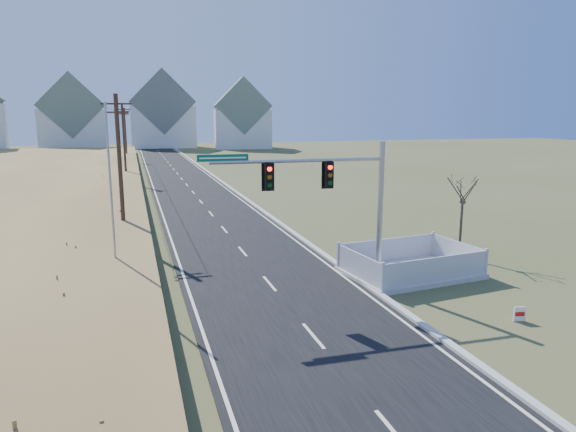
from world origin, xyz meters
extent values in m
plane|color=#444B24|center=(0.00, 0.00, 0.00)|extent=(260.00, 260.00, 0.00)
cube|color=black|center=(0.00, 50.00, 0.03)|extent=(8.00, 180.00, 0.06)
cube|color=#B2AFA8|center=(4.15, 50.00, 0.09)|extent=(0.30, 180.00, 0.18)
cylinder|color=#422D1E|center=(-6.50, 15.00, 4.50)|extent=(0.26, 0.26, 9.00)
cube|color=#422D1E|center=(-6.50, 15.00, 8.40)|extent=(1.80, 0.10, 0.10)
cube|color=#422D1E|center=(-6.50, 15.00, 7.90)|extent=(1.40, 0.10, 0.10)
cylinder|color=#422D1E|center=(-6.50, 45.00, 4.50)|extent=(0.26, 0.26, 9.00)
cube|color=#422D1E|center=(-6.50, 45.00, 8.40)|extent=(1.80, 0.10, 0.10)
cube|color=#422D1E|center=(-6.50, 45.00, 7.90)|extent=(1.40, 0.10, 0.10)
cylinder|color=#422D1E|center=(-6.50, 75.00, 4.50)|extent=(0.26, 0.26, 9.00)
cube|color=#422D1E|center=(-6.50, 75.00, 8.40)|extent=(1.80, 0.10, 0.10)
cube|color=#422D1E|center=(-6.50, 75.00, 7.90)|extent=(1.40, 0.10, 0.10)
cube|color=silver|center=(-18.00, 108.00, 4.50)|extent=(14.66, 10.95, 9.00)
cube|color=slate|center=(-18.00, 108.00, 9.90)|extent=(14.93, 11.17, 14.26)
cube|color=silver|center=(2.00, 112.00, 5.00)|extent=(15.00, 10.00, 10.00)
cube|color=slate|center=(2.00, 112.00, 10.90)|extent=(15.27, 10.20, 15.27)
cube|color=silver|center=(20.00, 104.00, 4.50)|extent=(13.87, 10.31, 9.00)
cube|color=slate|center=(20.00, 104.00, 9.90)|extent=(14.12, 10.51, 13.24)
cylinder|color=#9EA0A5|center=(4.70, 2.35, 0.09)|extent=(0.57, 0.57, 0.19)
cylinder|color=#9EA0A5|center=(4.70, 2.35, 3.30)|extent=(0.25, 0.25, 6.61)
cylinder|color=#9EA0A5|center=(0.92, 2.45, 5.85)|extent=(7.55, 0.35, 0.15)
cube|color=black|center=(2.24, 2.42, 5.23)|extent=(0.35, 0.29, 1.05)
cube|color=black|center=(-0.40, 2.49, 5.23)|extent=(0.35, 0.29, 1.05)
cube|color=#055C3F|center=(-2.29, 2.54, 6.04)|extent=(2.08, 0.09, 0.28)
cube|color=#B7B5AD|center=(7.00, 3.45, 0.12)|extent=(6.59, 4.88, 0.23)
cube|color=#B0B0B5|center=(7.22, 1.52, 0.82)|extent=(5.82, 0.75, 1.17)
cube|color=#B0B0B5|center=(6.78, 5.39, 0.82)|extent=(5.82, 0.75, 1.17)
cube|color=#B0B0B5|center=(4.10, 3.12, 0.82)|extent=(0.53, 3.88, 1.17)
cube|color=#B0B0B5|center=(9.90, 3.79, 0.82)|extent=(0.53, 3.88, 1.17)
cube|color=white|center=(8.00, -2.94, 0.30)|extent=(0.46, 0.15, 0.57)
cube|color=red|center=(7.99, -2.96, 0.30)|extent=(0.36, 0.10, 0.17)
cylinder|color=#B7B5AD|center=(-6.77, 6.14, 0.08)|extent=(0.37, 0.37, 0.17)
cylinder|color=#9EA0A5|center=(-6.77, 6.14, 4.15)|extent=(0.10, 0.10, 8.30)
cylinder|color=#4C3F33|center=(11.31, 5.58, 1.58)|extent=(0.14, 0.14, 3.15)
camera|label=1|loc=(-5.81, -17.97, 7.71)|focal=32.00mm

